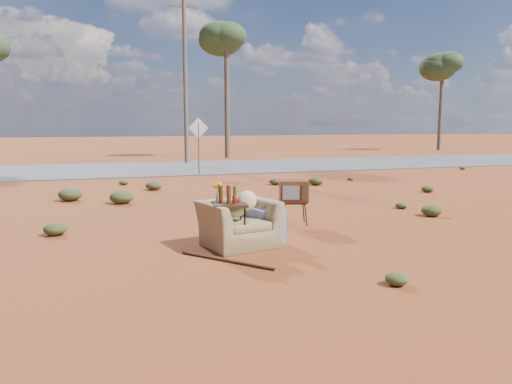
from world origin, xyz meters
name	(u,v)px	position (x,y,z in m)	size (l,w,h in m)	color
ground	(260,253)	(0.00, 0.00, 0.00)	(140.00, 140.00, 0.00)	#92391D
highway	(152,168)	(0.00, 15.00, 0.02)	(140.00, 7.00, 0.04)	#565659
armchair	(243,217)	(-0.10, 0.59, 0.47)	(1.45, 1.13, 1.00)	olive
tv_unit	(294,192)	(1.32, 1.88, 0.65)	(0.64, 0.57, 0.88)	black
side_table	(227,201)	(-0.42, 0.37, 0.78)	(0.59, 0.59, 1.05)	#342412
rusty_bar	(226,261)	(-0.62, -0.31, 0.02)	(0.04, 0.04, 1.64)	#4A2813
road_sign	(199,136)	(1.50, 12.00, 1.50)	(0.78, 0.06, 2.19)	brown
eucalyptus_center	(226,44)	(5.00, 21.00, 6.43)	(3.20, 3.20, 7.60)	brown
eucalyptus_right	(443,68)	(22.00, 24.00, 5.94)	(3.20, 3.20, 7.10)	brown
utility_pole_center	(185,78)	(2.00, 17.50, 4.15)	(1.40, 0.20, 8.00)	brown
scrub_patch	(166,203)	(-0.82, 4.41, 0.14)	(17.49, 8.07, 0.33)	#3E4A20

